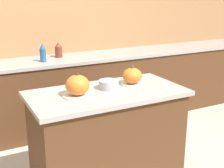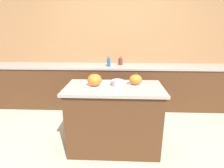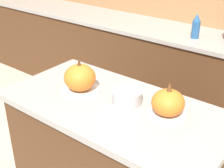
# 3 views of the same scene
# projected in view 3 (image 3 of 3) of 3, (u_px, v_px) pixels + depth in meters

# --- Properties ---
(kitchen_island) EXTENTS (1.24, 0.64, 0.89)m
(kitchen_island) POSITION_uv_depth(u_px,v_px,m) (114.00, 168.00, 1.86)
(kitchen_island) COLOR #4C2D19
(kitchen_island) RESTS_ON ground_plane
(back_counter) EXTENTS (6.00, 0.60, 0.89)m
(back_counter) POSITION_uv_depth(u_px,v_px,m) (207.00, 85.00, 2.84)
(back_counter) COLOR #4C2D19
(back_counter) RESTS_ON ground_plane
(pumpkin_cake_left) EXTENTS (0.23, 0.23, 0.20)m
(pumpkin_cake_left) POSITION_uv_depth(u_px,v_px,m) (80.00, 78.00, 1.76)
(pumpkin_cake_left) COLOR silver
(pumpkin_cake_left) RESTS_ON kitchen_island
(pumpkin_cake_right) EXTENTS (0.20, 0.20, 0.19)m
(pumpkin_cake_right) POSITION_uv_depth(u_px,v_px,m) (168.00, 103.00, 1.53)
(pumpkin_cake_right) COLOR silver
(pumpkin_cake_right) RESTS_ON kitchen_island
(bottle_tall) EXTENTS (0.07, 0.07, 0.21)m
(bottle_tall) POSITION_uv_depth(u_px,v_px,m) (196.00, 26.00, 2.63)
(bottle_tall) COLOR #235184
(bottle_tall) RESTS_ON back_counter
(mixing_bowl) EXTENTS (0.16, 0.16, 0.07)m
(mixing_bowl) POSITION_uv_depth(u_px,v_px,m) (127.00, 97.00, 1.66)
(mixing_bowl) COLOR #ADADB2
(mixing_bowl) RESTS_ON kitchen_island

